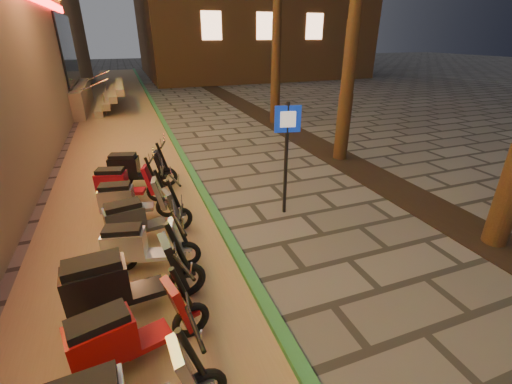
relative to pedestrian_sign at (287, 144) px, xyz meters
name	(u,v)px	position (x,y,z in m)	size (l,w,h in m)	color
parking_strip	(123,152)	(-3.13, 5.58, -1.50)	(3.40, 60.00, 0.01)	#8C7251
green_curb	(176,145)	(-1.43, 5.58, -1.45)	(0.18, 60.00, 0.10)	#2A713A
planting_strip	(383,182)	(3.07, 0.58, -1.49)	(1.20, 40.00, 0.02)	black
pedestrian_sign	(287,144)	(0.00, 0.00, 0.00)	(0.50, 0.14, 2.32)	black
scooter_7	(126,334)	(-3.20, -2.78, -1.02)	(1.57, 0.76, 1.11)	black
scooter_8	(120,282)	(-3.24, -1.93, -0.95)	(1.80, 0.65, 1.26)	black
scooter_9	(140,245)	(-2.95, -0.98, -1.05)	(1.48, 0.70, 1.04)	black
scooter_10	(139,218)	(-2.91, -0.12, -1.03)	(1.56, 0.67, 1.10)	black
scooter_11	(129,200)	(-3.05, 0.77, -1.04)	(1.52, 0.64, 1.06)	black
scooter_12	(123,184)	(-3.15, 1.67, -1.04)	(1.50, 0.77, 1.06)	black
scooter_13	(135,168)	(-2.86, 2.49, -1.01)	(1.59, 0.81, 1.12)	black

